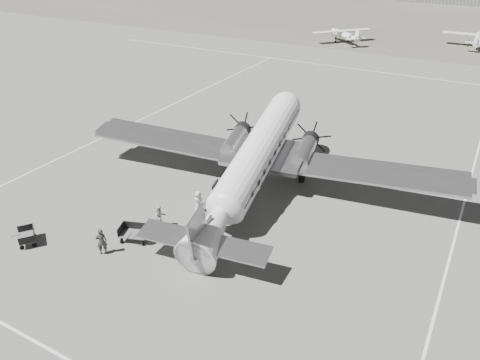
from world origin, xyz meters
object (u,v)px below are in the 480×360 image
baggage_cart_near (134,233)px  ramp_agent (160,217)px  dc3_airliner (254,162)px  light_plane_left (344,36)px  light_plane_right (478,40)px  baggage_cart_far (27,237)px  ground_crew (102,241)px  passenger (198,202)px

baggage_cart_near → ramp_agent: 2.00m
dc3_airliner → light_plane_left: 54.17m
dc3_airliner → light_plane_right: dc3_airliner is taller
light_plane_left → ramp_agent: (7.66, -59.40, -0.33)m
dc3_airliner → baggage_cart_near: bearing=-122.6°
baggage_cart_near → light_plane_left: bearing=77.4°
light_plane_left → baggage_cart_far: size_ratio=6.95×
ground_crew → passenger: (2.28, 6.53, -0.08)m
baggage_cart_near → passenger: passenger is taller
dc3_airliner → light_plane_right: (9.05, 59.92, -1.52)m
dc3_airliner → light_plane_left: size_ratio=2.64×
light_plane_left → passenger: size_ratio=6.98×
dc3_airliner → baggage_cart_near: dc3_airliner is taller
light_plane_right → baggage_cart_near: size_ratio=6.33×
light_plane_right → ground_crew: light_plane_right is taller
ground_crew → baggage_cart_near: bearing=-154.8°
ground_crew → passenger: bearing=-153.0°
baggage_cart_far → passenger: (6.97, 7.97, 0.33)m
ramp_agent → dc3_airliner: bearing=5.4°
light_plane_right → baggage_cart_near: 69.41m
baggage_cart_near → baggage_cart_far: bearing=-167.6°
dc3_airliner → light_plane_left: (-10.94, 53.03, -1.56)m
ramp_agent → light_plane_left: bearing=40.0°
dc3_airliner → baggage_cart_far: bearing=-136.4°
light_plane_right → passenger: size_ratio=7.27×
ground_crew → passenger: ground_crew is taller
ground_crew → ramp_agent: 4.00m
light_plane_right → ramp_agent: bearing=-102.4°
light_plane_left → baggage_cart_near: (7.15, -61.31, -0.61)m
baggage_cart_far → dc3_airliner: bearing=88.0°
baggage_cart_near → passenger: bearing=52.2°
ramp_agent → passenger: ramp_agent is taller
dc3_airliner → light_plane_right: 60.62m
baggage_cart_near → baggage_cart_far: baggage_cart_near is taller
baggage_cart_far → passenger: passenger is taller
light_plane_right → ramp_agent: size_ratio=7.16×
baggage_cart_near → ground_crew: size_ratio=1.04×
light_plane_left → ramp_agent: size_ratio=6.87×
baggage_cart_near → ramp_agent: bearing=55.8°
dc3_airliner → baggage_cart_near: size_ratio=15.99×
light_plane_right → passenger: (-11.28, -63.57, -0.39)m
light_plane_left → light_plane_right: size_ratio=0.96×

